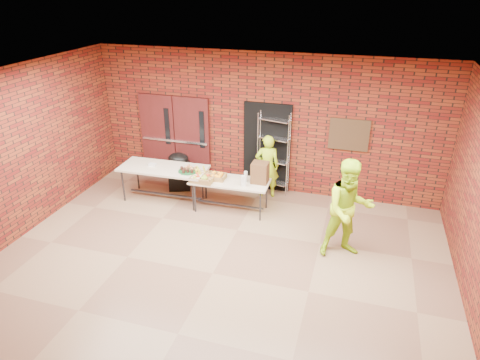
{
  "coord_description": "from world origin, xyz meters",
  "views": [
    {
      "loc": [
        2.17,
        -5.56,
        4.6
      ],
      "look_at": [
        0.07,
        1.4,
        1.15
      ],
      "focal_mm": 32.0,
      "sensor_mm": 36.0,
      "label": 1
    }
  ],
  "objects_px": {
    "table_right": "(230,183)",
    "covered_grill": "(179,171)",
    "coffee_dispenser": "(260,173)",
    "volunteer_woman": "(267,166)",
    "volunteer_man": "(349,209)",
    "table_left": "(163,170)",
    "wire_rack": "(273,154)"
  },
  "relations": [
    {
      "from": "table_right",
      "to": "coffee_dispenser",
      "type": "relative_size",
      "value": 3.81
    },
    {
      "from": "covered_grill",
      "to": "volunteer_woman",
      "type": "bearing_deg",
      "value": -14.53
    },
    {
      "from": "volunteer_woman",
      "to": "coffee_dispenser",
      "type": "bearing_deg",
      "value": 76.07
    },
    {
      "from": "volunteer_woman",
      "to": "volunteer_man",
      "type": "bearing_deg",
      "value": 120.38
    },
    {
      "from": "table_right",
      "to": "volunteer_woman",
      "type": "relative_size",
      "value": 1.15
    },
    {
      "from": "volunteer_man",
      "to": "table_left",
      "type": "bearing_deg",
      "value": 143.94
    },
    {
      "from": "table_right",
      "to": "covered_grill",
      "type": "height_order",
      "value": "covered_grill"
    },
    {
      "from": "coffee_dispenser",
      "to": "wire_rack",
      "type": "bearing_deg",
      "value": 86.19
    },
    {
      "from": "volunteer_woman",
      "to": "volunteer_man",
      "type": "relative_size",
      "value": 0.8
    },
    {
      "from": "coffee_dispenser",
      "to": "volunteer_woman",
      "type": "relative_size",
      "value": 0.3
    },
    {
      "from": "wire_rack",
      "to": "covered_grill",
      "type": "height_order",
      "value": "wire_rack"
    },
    {
      "from": "covered_grill",
      "to": "volunteer_man",
      "type": "relative_size",
      "value": 0.49
    },
    {
      "from": "volunteer_woman",
      "to": "volunteer_man",
      "type": "distance_m",
      "value": 2.65
    },
    {
      "from": "coffee_dispenser",
      "to": "volunteer_woman",
      "type": "height_order",
      "value": "volunteer_woman"
    },
    {
      "from": "wire_rack",
      "to": "coffee_dispenser",
      "type": "xyz_separation_m",
      "value": [
        -0.06,
        -0.97,
        -0.06
      ]
    },
    {
      "from": "wire_rack",
      "to": "covered_grill",
      "type": "xyz_separation_m",
      "value": [
        -2.17,
        -0.44,
        -0.52
      ]
    },
    {
      "from": "volunteer_woman",
      "to": "table_right",
      "type": "bearing_deg",
      "value": 39.12
    },
    {
      "from": "wire_rack",
      "to": "coffee_dispenser",
      "type": "distance_m",
      "value": 0.97
    },
    {
      "from": "wire_rack",
      "to": "table_right",
      "type": "bearing_deg",
      "value": -109.46
    },
    {
      "from": "table_left",
      "to": "volunteer_man",
      "type": "xyz_separation_m",
      "value": [
        4.07,
        -0.98,
        0.19
      ]
    },
    {
      "from": "table_left",
      "to": "covered_grill",
      "type": "bearing_deg",
      "value": 81.68
    },
    {
      "from": "covered_grill",
      "to": "table_left",
      "type": "bearing_deg",
      "value": -117.32
    },
    {
      "from": "covered_grill",
      "to": "coffee_dispenser",
      "type": "bearing_deg",
      "value": -34.66
    },
    {
      "from": "table_left",
      "to": "table_right",
      "type": "xyz_separation_m",
      "value": [
        1.55,
        -0.01,
        -0.1
      ]
    },
    {
      "from": "table_right",
      "to": "coffee_dispenser",
      "type": "height_order",
      "value": "coffee_dispenser"
    },
    {
      "from": "table_left",
      "to": "volunteer_woman",
      "type": "distance_m",
      "value": 2.32
    },
    {
      "from": "table_left",
      "to": "covered_grill",
      "type": "distance_m",
      "value": 0.7
    },
    {
      "from": "covered_grill",
      "to": "volunteer_man",
      "type": "distance_m",
      "value": 4.33
    },
    {
      "from": "wire_rack",
      "to": "table_right",
      "type": "xyz_separation_m",
      "value": [
        -0.69,
        -1.08,
        -0.34
      ]
    },
    {
      "from": "wire_rack",
      "to": "volunteer_man",
      "type": "relative_size",
      "value": 1.05
    },
    {
      "from": "table_right",
      "to": "coffee_dispenser",
      "type": "distance_m",
      "value": 0.7
    },
    {
      "from": "volunteer_woman",
      "to": "volunteer_man",
      "type": "height_order",
      "value": "volunteer_man"
    }
  ]
}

